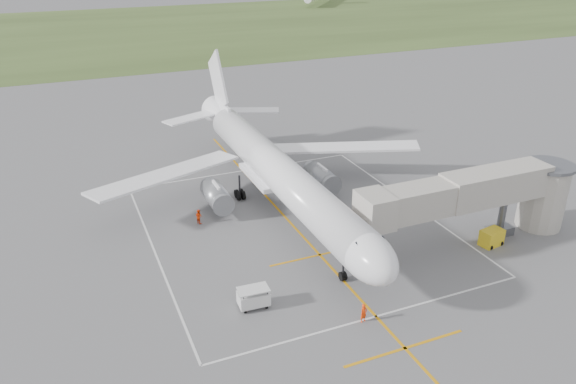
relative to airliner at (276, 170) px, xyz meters
name	(u,v)px	position (x,y,z in m)	size (l,w,h in m)	color
ground	(279,210)	(0.00, -0.75, -4.39)	(700.00, 700.00, 0.00)	#4F4F51
grass_strip	(116,32)	(0.00, 129.25, -4.38)	(700.00, 120.00, 0.02)	#364920
apron_markings	(301,235)	(0.00, -6.57, -4.38)	(28.20, 60.00, 0.01)	orange
airliner	(276,170)	(0.00, 0.00, 0.00)	(38.93, 46.75, 13.52)	white
jet_bridge	(487,195)	(15.72, -14.25, 0.35)	(23.40, 5.00, 7.20)	#AAA39A
gpu_unit	(492,238)	(15.88, -15.50, -3.60)	(2.33, 1.81, 1.60)	yellow
baggage_cart	(254,298)	(-8.33, -15.83, -3.52)	(2.53, 1.60, 1.70)	silver
ramp_worker_nose	(364,313)	(-1.22, -20.88, -3.61)	(0.57, 0.37, 1.56)	#FF3908
ramp_worker_wing	(199,216)	(-8.67, -0.24, -3.62)	(0.75, 0.58, 1.55)	red
distant_aircraft	(98,6)	(-1.02, 165.82, -0.80)	(194.86, 39.35, 8.85)	white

